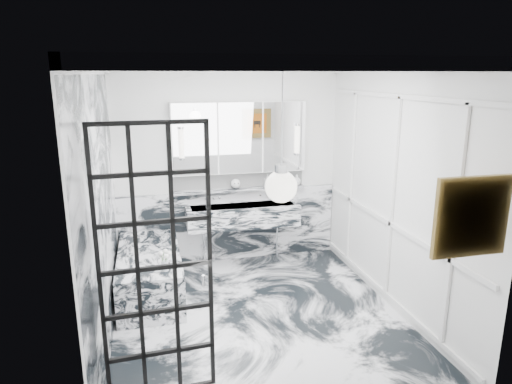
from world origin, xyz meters
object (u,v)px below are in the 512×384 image
object	(u,v)px
trough_sink	(243,215)
mirror_cabinet	(240,138)
bathtub	(150,273)
crittall_door	(156,268)

from	to	relation	value
trough_sink	mirror_cabinet	xyz separation A→B (m)	(-0.00, 0.17, 1.09)
trough_sink	bathtub	xyz separation A→B (m)	(-1.33, -0.66, -0.45)
crittall_door	trough_sink	bearing A→B (deg)	60.82
crittall_door	mirror_cabinet	distance (m)	3.09
trough_sink	crittall_door	bearing A→B (deg)	-115.87
trough_sink	bathtub	size ratio (longest dim) A/B	0.97
crittall_door	trough_sink	world-z (taller)	crittall_door
crittall_door	trough_sink	xyz separation A→B (m)	(1.25, 2.58, -0.44)
mirror_cabinet	trough_sink	bearing A→B (deg)	-90.00
crittall_door	bathtub	xyz separation A→B (m)	(-0.07, 1.92, -0.89)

